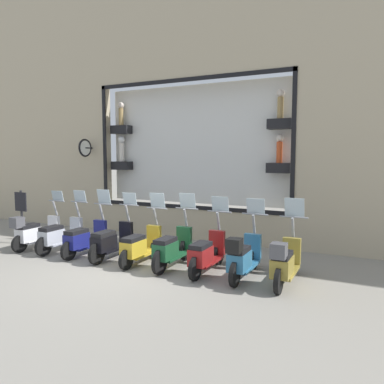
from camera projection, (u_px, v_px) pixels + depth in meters
name	position (u px, v px, depth m)	size (l,w,h in m)	color
ground_plane	(122.00, 269.00, 8.53)	(120.00, 120.00, 0.00)	gray
building_facade	(191.00, 87.00, 11.30)	(1.23, 36.00, 9.02)	tan
scooter_olive_0	(285.00, 262.00, 7.39)	(1.80, 0.61, 1.67)	black
scooter_teal_1	(243.00, 257.00, 7.77)	(1.80, 0.61, 1.62)	black
scooter_red_2	(206.00, 254.00, 8.20)	(1.80, 0.61, 1.62)	black
scooter_green_3	(172.00, 249.00, 8.58)	(1.81, 0.60, 1.66)	black
scooter_yellow_4	(140.00, 246.00, 8.95)	(1.79, 0.61, 1.63)	black
scooter_black_5	(111.00, 242.00, 9.32)	(1.81, 0.60, 1.60)	black
scooter_navy_6	(84.00, 239.00, 9.70)	(1.80, 0.60, 1.65)	black
scooter_silver_7	(59.00, 235.00, 10.07)	(1.80, 0.61, 1.59)	black
scooter_white_8	(34.00, 232.00, 10.38)	(1.79, 0.61, 1.54)	black
shop_sign_post	(22.00, 215.00, 10.87)	(0.36, 0.45, 1.57)	#232326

